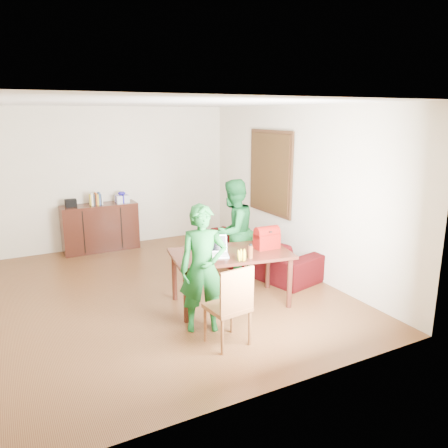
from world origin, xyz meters
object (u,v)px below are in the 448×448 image
person_near (203,269)px  laptop (215,253)px  sofa (261,251)px  person_far (233,231)px  table (231,259)px  chair (228,321)px  bottle (250,251)px  red_bag (267,240)px

person_near → laptop: bearing=69.0°
laptop → sofa: laptop is taller
person_near → person_far: person_far is taller
person_near → table: bearing=57.4°
chair → person_near: size_ratio=0.62×
person_far → bottle: 1.10m
table → sofa: (1.11, 0.98, -0.34)m
bottle → sofa: size_ratio=0.09×
person_far → red_bag: 0.80m
person_far → sofa: person_far is taller
laptop → bottle: 0.47m
chair → table: bearing=53.6°
bottle → red_bag: (0.42, 0.26, 0.03)m
chair → red_bag: red_bag is taller
person_near → sofa: (1.76, 1.48, -0.46)m
chair → laptop: size_ratio=2.35×
person_near → bottle: 0.77m
chair → sofa: 2.55m
table → person_near: person_near is taller
chair → sofa: (1.66, 1.94, 0.04)m
person_far → laptop: person_far is taller
person_near → red_bag: 1.25m
chair → person_far: person_far is taller
person_far → bottle: bearing=49.2°
laptop → chair: bearing=-87.3°
chair → laptop: laptop is taller
chair → sofa: size_ratio=0.44×
table → red_bag: red_bag is taller
table → red_bag: bearing=2.6°
person_far → person_near: bearing=24.7°
table → laptop: 0.30m
person_far → chair: bearing=35.8°
chair → laptop: (0.30, 0.91, 0.51)m
laptop → red_bag: (0.79, -0.02, 0.08)m
laptop → sofa: size_ratio=0.19×
bottle → sofa: bottle is taller
sofa → red_bag: bearing=137.6°
table → red_bag: 0.58m
chair → person_near: 0.68m
person_far → laptop: size_ratio=3.97×
bottle → table: bearing=108.1°
person_near → laptop: person_near is taller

